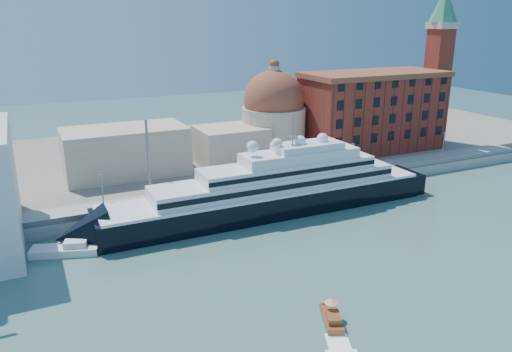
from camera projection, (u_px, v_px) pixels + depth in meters
ground at (313, 260)px, 86.26m from camera, size 400.00×400.00×0.00m
quay at (236, 194)px, 115.19m from camera, size 180.00×10.00×2.50m
land at (183, 154)px, 150.61m from camera, size 260.00×72.00×2.00m
quay_fence at (244, 192)px, 110.75m from camera, size 180.00×0.10×1.20m
superyacht at (259, 196)px, 105.05m from camera, size 81.87×11.35×24.47m
service_barge at (66, 250)px, 88.32m from camera, size 12.19×7.13×2.60m
water_taxi at (332, 317)px, 68.32m from camera, size 4.71×7.12×3.22m
warehouse at (373, 111)px, 148.17m from camera, size 43.00×19.00×23.25m
campanile at (439, 57)px, 153.47m from camera, size 8.40×8.40×47.00m
church at (223, 131)px, 135.34m from camera, size 66.00×18.00×25.50m
lamp_posts at (184, 167)px, 105.94m from camera, size 120.80×2.40×18.00m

